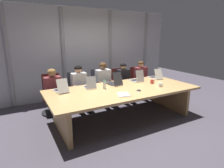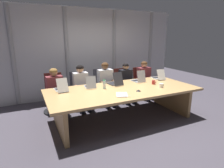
# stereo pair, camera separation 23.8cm
# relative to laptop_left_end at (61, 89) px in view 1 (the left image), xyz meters

# --- Properties ---
(ground_plane) EXTENTS (12.01, 12.01, 0.00)m
(ground_plane) POSITION_rel_laptop_left_end_xyz_m (1.31, -0.46, -0.79)
(ground_plane) COLOR #47424C
(conference_table) EXTENTS (3.39, 1.50, 0.74)m
(conference_table) POSITION_rel_laptop_left_end_xyz_m (1.31, -0.46, -0.21)
(conference_table) COLOR tan
(conference_table) RESTS_ON ground_plane
(curtain_backdrop) EXTENTS (6.00, 0.17, 2.73)m
(curtain_backdrop) POSITION_rel_laptop_left_end_xyz_m (1.31, 1.70, 0.57)
(curtain_backdrop) COLOR #B2B2B7
(curtain_backdrop) RESTS_ON ground_plane
(laptop_left_end) EXTENTS (0.27, 0.47, 0.30)m
(laptop_left_end) POSITION_rel_laptop_left_end_xyz_m (0.00, 0.00, 0.00)
(laptop_left_end) COLOR beige
(laptop_left_end) RESTS_ON conference_table
(laptop_left_mid) EXTENTS (0.27, 0.40, 0.29)m
(laptop_left_mid) POSITION_rel_laptop_left_end_xyz_m (0.66, -0.04, -0.00)
(laptop_left_mid) COLOR #A8ADB7
(laptop_left_mid) RESTS_ON conference_table
(laptop_center) EXTENTS (0.29, 0.48, 0.33)m
(laptop_center) POSITION_rel_laptop_left_end_xyz_m (1.30, -0.04, 0.00)
(laptop_center) COLOR #2D2D33
(laptop_center) RESTS_ON conference_table
(laptop_right_mid) EXTENTS (0.24, 0.40, 0.32)m
(laptop_right_mid) POSITION_rel_laptop_left_end_xyz_m (1.98, -0.04, 0.00)
(laptop_right_mid) COLOR #A8ADB7
(laptop_right_mid) RESTS_ON conference_table
(laptop_right_end) EXTENTS (0.26, 0.46, 0.29)m
(laptop_right_end) POSITION_rel_laptop_left_end_xyz_m (2.66, 0.00, -0.00)
(laptop_right_end) COLOR beige
(laptop_right_end) RESTS_ON conference_table
(office_chair_left_end) EXTENTS (0.60, 0.60, 0.98)m
(office_chair_left_end) POSITION_rel_laptop_left_end_xyz_m (-0.05, 0.72, -0.43)
(office_chair_left_end) COLOR #511E19
(office_chair_left_end) RESTS_ON ground_plane
(office_chair_left_mid) EXTENTS (0.60, 0.60, 0.96)m
(office_chair_left_mid) POSITION_rel_laptop_left_end_xyz_m (0.62, 0.72, -0.43)
(office_chair_left_mid) COLOR #2D2D38
(office_chair_left_mid) RESTS_ON ground_plane
(office_chair_center) EXTENTS (0.60, 0.60, 0.98)m
(office_chair_center) POSITION_rel_laptop_left_end_xyz_m (1.29, 0.72, -0.43)
(office_chair_center) COLOR #2D2D38
(office_chair_center) RESTS_ON ground_plane
(office_chair_right_mid) EXTENTS (0.60, 0.60, 0.95)m
(office_chair_right_mid) POSITION_rel_laptop_left_end_xyz_m (1.95, 0.72, -0.43)
(office_chair_right_mid) COLOR #511E19
(office_chair_right_mid) RESTS_ON ground_plane
(office_chair_right_end) EXTENTS (0.60, 0.61, 0.95)m
(office_chair_right_end) POSITION_rel_laptop_left_end_xyz_m (2.64, 0.72, -0.44)
(office_chair_right_end) COLOR #511E19
(office_chair_right_end) RESTS_ON ground_plane
(person_left_end) EXTENTS (0.43, 0.57, 1.14)m
(person_left_end) POSITION_rel_laptop_left_end_xyz_m (-0.03, 0.56, -0.14)
(person_left_end) COLOR brown
(person_left_end) RESTS_ON ground_plane
(person_left_mid) EXTENTS (0.39, 0.55, 1.17)m
(person_left_mid) POSITION_rel_laptop_left_end_xyz_m (0.63, 0.56, -0.12)
(person_left_mid) COLOR silver
(person_left_mid) RESTS_ON ground_plane
(person_center) EXTENTS (0.42, 0.55, 1.20)m
(person_center) POSITION_rel_laptop_left_end_xyz_m (1.34, 0.57, -0.11)
(person_center) COLOR silver
(person_center) RESTS_ON ground_plane
(person_right_mid) EXTENTS (0.39, 0.56, 1.13)m
(person_right_mid) POSITION_rel_laptop_left_end_xyz_m (1.98, 0.55, -0.15)
(person_right_mid) COLOR black
(person_right_mid) RESTS_ON ground_plane
(person_right_end) EXTENTS (0.45, 0.57, 1.16)m
(person_right_end) POSITION_rel_laptop_left_end_xyz_m (2.64, 0.56, -0.13)
(person_right_end) COLOR brown
(person_right_end) RESTS_ON ground_plane
(water_bottle_primary) EXTENTS (0.07, 0.07, 0.21)m
(water_bottle_primary) POSITION_rel_laptop_left_end_xyz_m (0.92, -0.27, 0.04)
(water_bottle_primary) COLOR silver
(water_bottle_primary) RESTS_ON conference_table
(coffee_mug_near) EXTENTS (0.12, 0.08, 0.10)m
(coffee_mug_near) POSITION_rel_laptop_left_end_xyz_m (2.18, -0.42, -0.01)
(coffee_mug_near) COLOR #B2332D
(coffee_mug_near) RESTS_ON conference_table
(coffee_mug_far) EXTENTS (0.14, 0.09, 0.09)m
(coffee_mug_far) POSITION_rel_laptop_left_end_xyz_m (2.15, -0.74, -0.01)
(coffee_mug_far) COLOR white
(coffee_mug_far) RESTS_ON conference_table
(conference_mic_left_side) EXTENTS (0.11, 0.11, 0.03)m
(conference_mic_left_side) POSITION_rel_laptop_left_end_xyz_m (1.51, -0.76, -0.04)
(conference_mic_left_side) COLOR black
(conference_mic_left_side) RESTS_ON conference_table
(spiral_notepad) EXTENTS (0.33, 0.37, 0.03)m
(spiral_notepad) POSITION_rel_laptop_left_end_xyz_m (1.05, -0.86, -0.05)
(spiral_notepad) COLOR silver
(spiral_notepad) RESTS_ON conference_table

